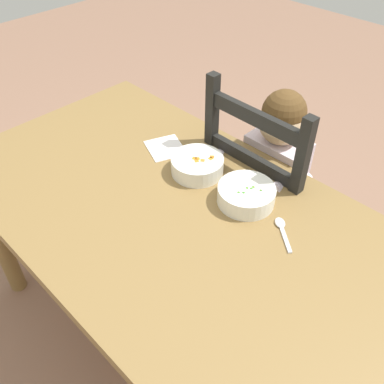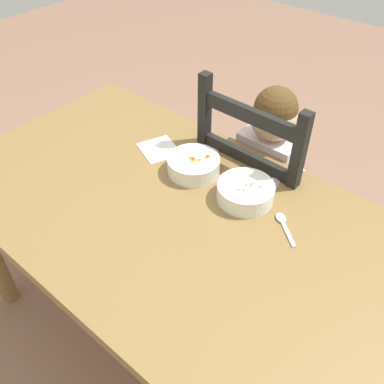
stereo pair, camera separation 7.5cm
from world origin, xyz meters
name	(u,v)px [view 2 (the right image)]	position (x,y,z in m)	size (l,w,h in m)	color
ground_plane	(183,337)	(0.00, 0.00, 0.00)	(8.00, 8.00, 0.00)	#8D6752
dining_table	(180,233)	(0.00, 0.00, 0.64)	(1.60, 0.86, 0.73)	olive
dining_chair	(259,198)	(0.01, 0.48, 0.46)	(0.43, 0.43, 1.00)	black
child_figure	(264,167)	(0.01, 0.47, 0.63)	(0.32, 0.31, 0.95)	silver
bowl_of_peas	(245,192)	(0.12, 0.18, 0.76)	(0.18, 0.18, 0.06)	white
bowl_of_carrots	(194,165)	(-0.10, 0.18, 0.76)	(0.18, 0.18, 0.06)	white
spoon	(283,223)	(0.27, 0.16, 0.73)	(0.12, 0.10, 0.01)	silver
paper_napkin	(159,149)	(-0.27, 0.20, 0.73)	(0.14, 0.12, 0.00)	white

